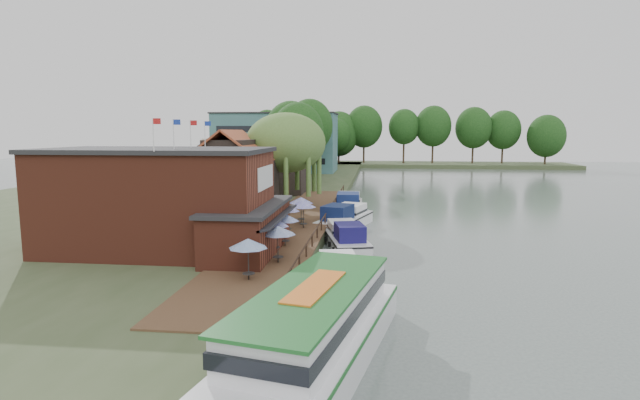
{
  "coord_description": "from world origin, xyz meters",
  "views": [
    {
      "loc": [
        -0.67,
        -34.13,
        9.4
      ],
      "look_at": [
        -6.0,
        12.0,
        3.0
      ],
      "focal_mm": 28.0,
      "sensor_mm": 36.0,
      "label": 1
    }
  ],
  "objects_px": {
    "cottage_b": "(232,166)",
    "umbrella_4": "(287,219)",
    "cottage_a": "(233,173)",
    "cottage_c": "(280,162)",
    "cruiser_3": "(349,202)",
    "cruiser_1": "(346,234)",
    "umbrella_1": "(278,244)",
    "umbrella_2": "(275,235)",
    "cruiser_2": "(345,215)",
    "willow": "(286,161)",
    "tour_boat": "(309,333)",
    "umbrella_6": "(301,210)",
    "pub": "(185,200)",
    "cruiser_0": "(341,274)",
    "umbrella_5": "(303,214)",
    "umbrella_0": "(248,259)",
    "hotel_block": "(276,142)",
    "swan": "(322,336)",
    "umbrella_3": "(285,230)"
  },
  "relations": [
    {
      "from": "cottage_b",
      "to": "umbrella_4",
      "type": "relative_size",
      "value": 4.04
    },
    {
      "from": "cottage_a",
      "to": "cottage_c",
      "type": "bearing_deg",
      "value": 86.99
    },
    {
      "from": "cruiser_3",
      "to": "cruiser_1",
      "type": "bearing_deg",
      "value": -89.34
    },
    {
      "from": "umbrella_1",
      "to": "umbrella_2",
      "type": "bearing_deg",
      "value": 105.87
    },
    {
      "from": "cruiser_1",
      "to": "cruiser_2",
      "type": "xyz_separation_m",
      "value": [
        -0.62,
        8.42,
        0.12
      ]
    },
    {
      "from": "willow",
      "to": "umbrella_4",
      "type": "height_order",
      "value": "willow"
    },
    {
      "from": "cottage_c",
      "to": "umbrella_4",
      "type": "bearing_deg",
      "value": -77.58
    },
    {
      "from": "umbrella_4",
      "to": "tour_boat",
      "type": "xyz_separation_m",
      "value": [
        4.74,
        -21.48,
        -0.6
      ]
    },
    {
      "from": "cottage_a",
      "to": "umbrella_1",
      "type": "bearing_deg",
      "value": -65.33
    },
    {
      "from": "willow",
      "to": "umbrella_1",
      "type": "bearing_deg",
      "value": -80.94
    },
    {
      "from": "cruiser_3",
      "to": "umbrella_6",
      "type": "bearing_deg",
      "value": -108.3
    },
    {
      "from": "pub",
      "to": "cruiser_1",
      "type": "height_order",
      "value": "pub"
    },
    {
      "from": "pub",
      "to": "cottage_a",
      "type": "bearing_deg",
      "value": 93.81
    },
    {
      "from": "umbrella_4",
      "to": "cruiser_3",
      "type": "bearing_deg",
      "value": 76.61
    },
    {
      "from": "cruiser_0",
      "to": "cruiser_1",
      "type": "relative_size",
      "value": 0.99
    },
    {
      "from": "cruiser_2",
      "to": "cruiser_0",
      "type": "bearing_deg",
      "value": -70.26
    },
    {
      "from": "umbrella_1",
      "to": "umbrella_5",
      "type": "height_order",
      "value": "same"
    },
    {
      "from": "pub",
      "to": "umbrella_0",
      "type": "distance_m",
      "value": 9.32
    },
    {
      "from": "willow",
      "to": "cruiser_3",
      "type": "bearing_deg",
      "value": 28.31
    },
    {
      "from": "hotel_block",
      "to": "umbrella_0",
      "type": "xyz_separation_m",
      "value": [
        14.21,
        -77.53,
        -4.86
      ]
    },
    {
      "from": "cottage_c",
      "to": "hotel_block",
      "type": "bearing_deg",
      "value": 102.2
    },
    {
      "from": "pub",
      "to": "cottage_b",
      "type": "xyz_separation_m",
      "value": [
        -4.0,
        25.0,
        0.6
      ]
    },
    {
      "from": "umbrella_1",
      "to": "pub",
      "type": "bearing_deg",
      "value": 159.5
    },
    {
      "from": "cottage_a",
      "to": "umbrella_2",
      "type": "relative_size",
      "value": 3.62
    },
    {
      "from": "cottage_b",
      "to": "umbrella_2",
      "type": "xyz_separation_m",
      "value": [
        10.36,
        -25.0,
        -2.96
      ]
    },
    {
      "from": "swan",
      "to": "pub",
      "type": "bearing_deg",
      "value": 132.84
    },
    {
      "from": "willow",
      "to": "cruiser_3",
      "type": "height_order",
      "value": "willow"
    },
    {
      "from": "cottage_b",
      "to": "swan",
      "type": "bearing_deg",
      "value": -67.89
    },
    {
      "from": "cottage_c",
      "to": "umbrella_6",
      "type": "height_order",
      "value": "cottage_c"
    },
    {
      "from": "cottage_c",
      "to": "tour_boat",
      "type": "relative_size",
      "value": 0.55
    },
    {
      "from": "willow",
      "to": "umbrella_3",
      "type": "height_order",
      "value": "willow"
    },
    {
      "from": "umbrella_6",
      "to": "cruiser_3",
      "type": "xyz_separation_m",
      "value": [
        3.62,
        12.29,
        -0.96
      ]
    },
    {
      "from": "umbrella_3",
      "to": "cruiser_2",
      "type": "relative_size",
      "value": 0.23
    },
    {
      "from": "umbrella_0",
      "to": "cruiser_0",
      "type": "relative_size",
      "value": 0.25
    },
    {
      "from": "umbrella_2",
      "to": "cottage_b",
      "type": "bearing_deg",
      "value": 112.5
    },
    {
      "from": "hotel_block",
      "to": "cottage_b",
      "type": "distance_m",
      "value": 46.21
    },
    {
      "from": "umbrella_2",
      "to": "pub",
      "type": "bearing_deg",
      "value": 179.98
    },
    {
      "from": "hotel_block",
      "to": "cruiser_3",
      "type": "height_order",
      "value": "hotel_block"
    },
    {
      "from": "cottage_a",
      "to": "swan",
      "type": "height_order",
      "value": "cottage_a"
    },
    {
      "from": "cottage_b",
      "to": "umbrella_3",
      "type": "distance_m",
      "value": 25.47
    },
    {
      "from": "cottage_c",
      "to": "cottage_b",
      "type": "bearing_deg",
      "value": -113.96
    },
    {
      "from": "umbrella_6",
      "to": "umbrella_0",
      "type": "bearing_deg",
      "value": -90.84
    },
    {
      "from": "cottage_b",
      "to": "umbrella_2",
      "type": "bearing_deg",
      "value": -67.5
    },
    {
      "from": "umbrella_0",
      "to": "umbrella_5",
      "type": "distance_m",
      "value": 15.45
    },
    {
      "from": "umbrella_4",
      "to": "cruiser_3",
      "type": "height_order",
      "value": "umbrella_4"
    },
    {
      "from": "umbrella_0",
      "to": "cruiser_1",
      "type": "height_order",
      "value": "umbrella_0"
    },
    {
      "from": "cottage_a",
      "to": "umbrella_6",
      "type": "height_order",
      "value": "cottage_a"
    },
    {
      "from": "umbrella_5",
      "to": "tour_boat",
      "type": "bearing_deg",
      "value": -81.01
    },
    {
      "from": "cottage_a",
      "to": "cruiser_0",
      "type": "height_order",
      "value": "cottage_a"
    },
    {
      "from": "umbrella_1",
      "to": "umbrella_5",
      "type": "xyz_separation_m",
      "value": [
        -0.09,
        11.55,
        0.0
      ]
    }
  ]
}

